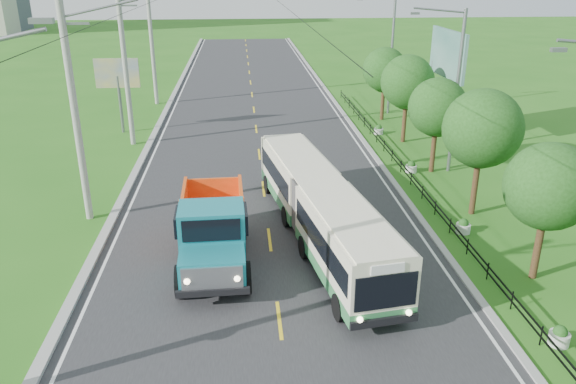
{
  "coord_description": "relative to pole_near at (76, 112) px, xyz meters",
  "views": [
    {
      "loc": [
        -1.05,
        -15.75,
        10.94
      ],
      "look_at": [
        0.87,
        6.75,
        1.9
      ],
      "focal_mm": 35.0,
      "sensor_mm": 36.0,
      "label": 1
    }
  ],
  "objects": [
    {
      "name": "edge_line_right",
      "position": [
        14.91,
        11.0,
        -5.07
      ],
      "size": [
        0.12,
        120.0,
        0.0
      ],
      "primitive_type": "cube",
      "color": "silver",
      "rests_on": "road"
    },
    {
      "name": "curb_left",
      "position": [
        1.06,
        11.0,
        -5.02
      ],
      "size": [
        0.4,
        120.0,
        0.15
      ],
      "primitive_type": "cube",
      "color": "#9E9E99",
      "rests_on": "ground"
    },
    {
      "name": "billboard_right",
      "position": [
        20.56,
        11.0,
        0.25
      ],
      "size": [
        0.24,
        6.0,
        7.3
      ],
      "color": "slate",
      "rests_on": "ground"
    },
    {
      "name": "tree_fourth",
      "position": [
        18.12,
        5.14,
        -1.51
      ],
      "size": [
        3.24,
        3.31,
        5.4
      ],
      "color": "#382314",
      "rests_on": "ground"
    },
    {
      "name": "planter_mid",
      "position": [
        16.86,
        5.0,
        -4.81
      ],
      "size": [
        0.64,
        0.64,
        0.67
      ],
      "color": "silver",
      "rests_on": "ground"
    },
    {
      "name": "billboard_left",
      "position": [
        -1.24,
        15.0,
        -1.23
      ],
      "size": [
        3.0,
        0.2,
        5.2
      ],
      "color": "slate",
      "rests_on": "ground"
    },
    {
      "name": "ground",
      "position": [
        8.26,
        -9.0,
        -5.09
      ],
      "size": [
        240.0,
        240.0,
        0.0
      ],
      "primitive_type": "plane",
      "color": "#276718",
      "rests_on": "ground"
    },
    {
      "name": "planter_near",
      "position": [
        16.86,
        -3.0,
        -4.81
      ],
      "size": [
        0.64,
        0.64,
        0.67
      ],
      "color": "silver",
      "rests_on": "ground"
    },
    {
      "name": "edge_line_left",
      "position": [
        1.61,
        11.0,
        -5.07
      ],
      "size": [
        0.12,
        120.0,
        0.0
      ],
      "primitive_type": "cube",
      "color": "silver",
      "rests_on": "road"
    },
    {
      "name": "streetlight_mid",
      "position": [
        18.9,
        5.0,
        -0.19
      ],
      "size": [
        3.02,
        0.2,
        9.07
      ],
      "color": "slate",
      "rests_on": "ground"
    },
    {
      "name": "tree_back",
      "position": [
        18.12,
        17.14,
        -1.44
      ],
      "size": [
        3.3,
        3.36,
        5.5
      ],
      "color": "#382314",
      "rests_on": "ground"
    },
    {
      "name": "planter_front",
      "position": [
        16.86,
        -11.0,
        -4.81
      ],
      "size": [
        0.64,
        0.64,
        0.67
      ],
      "color": "silver",
      "rests_on": "ground"
    },
    {
      "name": "pole_mid",
      "position": [
        0.0,
        12.0,
        0.0
      ],
      "size": [
        3.51,
        0.32,
        10.0
      ],
      "color": "gray",
      "rests_on": "ground"
    },
    {
      "name": "tree_second",
      "position": [
        18.12,
        -6.86,
        -1.57
      ],
      "size": [
        3.18,
        3.26,
        5.3
      ],
      "color": "#382314",
      "rests_on": "ground"
    },
    {
      "name": "road",
      "position": [
        8.26,
        11.0,
        -5.08
      ],
      "size": [
        14.0,
        120.0,
        0.02
      ],
      "primitive_type": "cube",
      "color": "#28282B",
      "rests_on": "ground"
    },
    {
      "name": "railing_right",
      "position": [
        16.26,
        5.0,
        -4.79
      ],
      "size": [
        0.04,
        40.0,
        0.6
      ],
      "primitive_type": "cube",
      "color": "black",
      "rests_on": "ground"
    },
    {
      "name": "pole_far",
      "position": [
        0.0,
        24.0,
        0.0
      ],
      "size": [
        3.51,
        0.32,
        10.0
      ],
      "color": "gray",
      "rests_on": "ground"
    },
    {
      "name": "pole_near",
      "position": [
        0.0,
        0.0,
        0.0
      ],
      "size": [
        3.51,
        0.32,
        10.0
      ],
      "color": "gray",
      "rests_on": "ground"
    },
    {
      "name": "tree_third",
      "position": [
        18.12,
        -0.86,
        -1.11
      ],
      "size": [
        3.6,
        3.62,
        6.0
      ],
      "color": "#382314",
      "rests_on": "ground"
    },
    {
      "name": "centre_dash",
      "position": [
        8.26,
        -9.0,
        -5.07
      ],
      "size": [
        0.12,
        2.2,
        0.0
      ],
      "primitive_type": "cube",
      "color": "yellow",
      "rests_on": "road"
    },
    {
      "name": "planter_far",
      "position": [
        16.86,
        13.0,
        -4.81
      ],
      "size": [
        0.64,
        0.64,
        0.67
      ],
      "color": "silver",
      "rests_on": "ground"
    },
    {
      "name": "curb_right",
      "position": [
        15.41,
        11.0,
        -5.04
      ],
      "size": [
        0.3,
        120.0,
        0.1
      ],
      "primitive_type": "cube",
      "color": "#9E9E99",
      "rests_on": "ground"
    },
    {
      "name": "dump_truck",
      "position": [
        5.97,
        -4.84,
        -3.49
      ],
      "size": [
        2.82,
        6.83,
        2.84
      ],
      "rotation": [
        0.0,
        0.0,
        0.03
      ],
      "color": "teal",
      "rests_on": "ground"
    },
    {
      "name": "bus",
      "position": [
        10.4,
        -3.26,
        -3.46
      ],
      "size": [
        4.38,
        14.29,
        2.72
      ],
      "rotation": [
        0.0,
        0.0,
        0.15
      ],
      "color": "#317B43",
      "rests_on": "ground"
    },
    {
      "name": "streetlight_far",
      "position": [
        18.9,
        19.0,
        -0.19
      ],
      "size": [
        3.02,
        0.2,
        9.07
      ],
      "color": "slate",
      "rests_on": "ground"
    },
    {
      "name": "tree_fifth",
      "position": [
        18.12,
        11.14,
        -1.24
      ],
      "size": [
        3.48,
        3.52,
        5.8
      ],
      "color": "#382314",
      "rests_on": "ground"
    }
  ]
}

